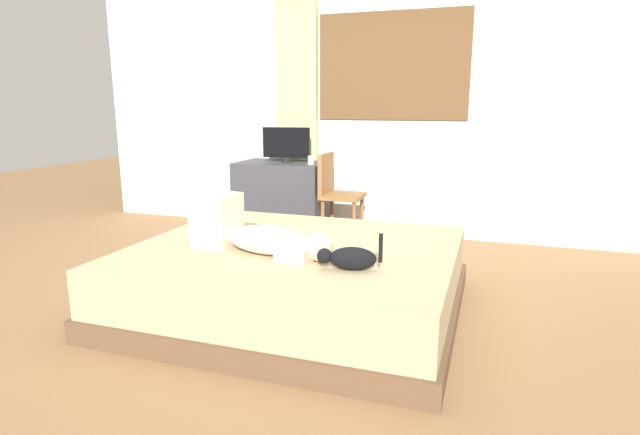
{
  "coord_description": "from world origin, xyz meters",
  "views": [
    {
      "loc": [
        1.13,
        -2.92,
        1.32
      ],
      "look_at": [
        0.07,
        0.22,
        0.58
      ],
      "focal_mm": 28.75,
      "sensor_mm": 36.0,
      "label": 1
    }
  ],
  "objects_px": {
    "tv_monitor": "(286,144)",
    "chair_by_desk": "(336,191)",
    "desk": "(283,198)",
    "cup": "(311,160)",
    "cat": "(349,258)",
    "person_lying": "(254,233)",
    "bed": "(296,278)"
  },
  "relations": [
    {
      "from": "desk",
      "to": "cup",
      "type": "relative_size",
      "value": 10.58
    },
    {
      "from": "cat",
      "to": "cup",
      "type": "height_order",
      "value": "cup"
    },
    {
      "from": "person_lying",
      "to": "cup",
      "type": "relative_size",
      "value": 11.09
    },
    {
      "from": "cup",
      "to": "tv_monitor",
      "type": "bearing_deg",
      "value": 160.51
    },
    {
      "from": "person_lying",
      "to": "cat",
      "type": "relative_size",
      "value": 2.67
    },
    {
      "from": "person_lying",
      "to": "cup",
      "type": "bearing_deg",
      "value": 99.61
    },
    {
      "from": "cup",
      "to": "chair_by_desk",
      "type": "bearing_deg",
      "value": -13.32
    },
    {
      "from": "person_lying",
      "to": "chair_by_desk",
      "type": "xyz_separation_m",
      "value": [
        -0.05,
        1.88,
        -0.04
      ]
    },
    {
      "from": "bed",
      "to": "tv_monitor",
      "type": "relative_size",
      "value": 4.29
    },
    {
      "from": "person_lying",
      "to": "bed",
      "type": "bearing_deg",
      "value": 47.1
    },
    {
      "from": "person_lying",
      "to": "desk",
      "type": "height_order",
      "value": "person_lying"
    },
    {
      "from": "bed",
      "to": "chair_by_desk",
      "type": "relative_size",
      "value": 2.39
    },
    {
      "from": "person_lying",
      "to": "chair_by_desk",
      "type": "height_order",
      "value": "chair_by_desk"
    },
    {
      "from": "cat",
      "to": "bed",
      "type": "bearing_deg",
      "value": 141.88
    },
    {
      "from": "tv_monitor",
      "to": "bed",
      "type": "bearing_deg",
      "value": -66.16
    },
    {
      "from": "desk",
      "to": "cup",
      "type": "bearing_deg",
      "value": -16.89
    },
    {
      "from": "bed",
      "to": "desk",
      "type": "xyz_separation_m",
      "value": [
        -0.86,
        1.84,
        0.16
      ]
    },
    {
      "from": "cat",
      "to": "cup",
      "type": "bearing_deg",
      "value": 114.94
    },
    {
      "from": "bed",
      "to": "cat",
      "type": "distance_m",
      "value": 0.65
    },
    {
      "from": "tv_monitor",
      "to": "cup",
      "type": "bearing_deg",
      "value": -19.49
    },
    {
      "from": "person_lying",
      "to": "cat",
      "type": "bearing_deg",
      "value": -13.76
    },
    {
      "from": "bed",
      "to": "cat",
      "type": "xyz_separation_m",
      "value": [
        0.46,
        -0.36,
        0.29
      ]
    },
    {
      "from": "cat",
      "to": "desk",
      "type": "height_order",
      "value": "desk"
    },
    {
      "from": "cat",
      "to": "desk",
      "type": "distance_m",
      "value": 2.58
    },
    {
      "from": "tv_monitor",
      "to": "chair_by_desk",
      "type": "xyz_separation_m",
      "value": [
        0.57,
        -0.17,
        -0.41
      ]
    },
    {
      "from": "desk",
      "to": "chair_by_desk",
      "type": "relative_size",
      "value": 1.05
    },
    {
      "from": "bed",
      "to": "cat",
      "type": "height_order",
      "value": "cat"
    },
    {
      "from": "cat",
      "to": "cup",
      "type": "xyz_separation_m",
      "value": [
        -0.98,
        2.1,
        0.28
      ]
    },
    {
      "from": "cat",
      "to": "chair_by_desk",
      "type": "xyz_separation_m",
      "value": [
        -0.7,
        2.04,
        0.01
      ]
    },
    {
      "from": "tv_monitor",
      "to": "chair_by_desk",
      "type": "relative_size",
      "value": 0.56
    },
    {
      "from": "cat",
      "to": "cup",
      "type": "distance_m",
      "value": 2.33
    },
    {
      "from": "bed",
      "to": "person_lying",
      "type": "bearing_deg",
      "value": -132.9
    }
  ]
}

